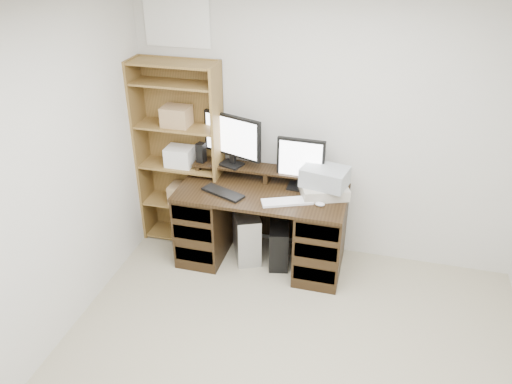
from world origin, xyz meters
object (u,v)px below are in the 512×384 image
at_px(desk, 262,225).
at_px(monitor_wide, 232,138).
at_px(printer, 324,190).
at_px(tower_black, 279,243).
at_px(monitor_small, 301,162).
at_px(bookshelf, 181,154).
at_px(tower_silver, 246,232).

relative_size(desk, monitor_wide, 2.59).
bearing_deg(printer, tower_black, 164.82).
xyz_separation_m(desk, tower_black, (0.16, 0.02, -0.19)).
height_order(desk, tower_black, desk).
bearing_deg(monitor_wide, desk, -12.64).
bearing_deg(tower_black, monitor_small, 30.36).
height_order(monitor_small, printer, monitor_small).
distance_m(desk, monitor_small, 0.70).
bearing_deg(monitor_small, bookshelf, 178.86).
relative_size(desk, monitor_small, 3.25).
distance_m(monitor_small, tower_black, 0.82).
height_order(printer, bookshelf, bookshelf).
bearing_deg(printer, monitor_wide, 149.51).
bearing_deg(tower_silver, monitor_wide, 113.76).
bearing_deg(printer, bookshelf, 152.82).
height_order(desk, monitor_small, monitor_small).
distance_m(desk, tower_silver, 0.23).
distance_m(desk, monitor_wide, 0.84).
relative_size(monitor_small, tower_black, 1.07).
distance_m(monitor_small, tower_silver, 0.90).
relative_size(printer, tower_silver, 0.81).
height_order(desk, bookshelf, bookshelf).
bearing_deg(bookshelf, printer, -6.24).
relative_size(tower_black, bookshelf, 0.24).
relative_size(desk, tower_black, 3.46).
xyz_separation_m(desk, monitor_small, (0.31, 0.16, 0.61)).
bearing_deg(bookshelf, tower_silver, -12.83).
xyz_separation_m(desk, monitor_wide, (-0.33, 0.21, 0.75)).
bearing_deg(monitor_wide, bookshelf, -161.34).
height_order(tower_silver, tower_black, tower_silver).
distance_m(desk, bookshelf, 1.02).
height_order(printer, tower_black, printer).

